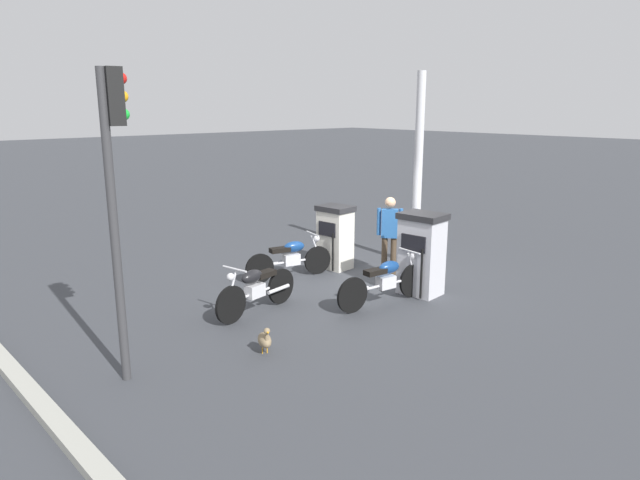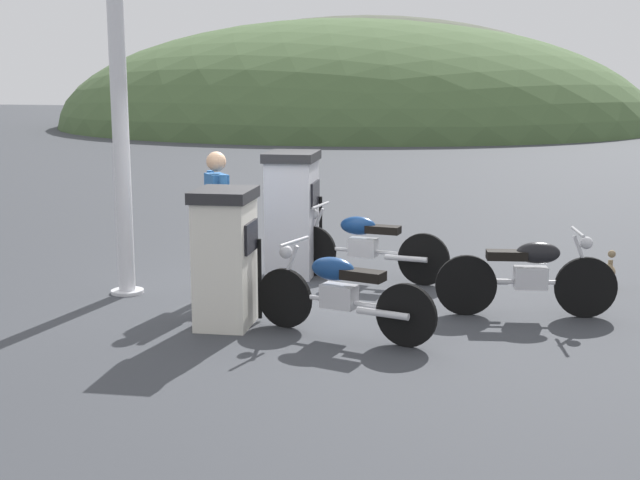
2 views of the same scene
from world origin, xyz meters
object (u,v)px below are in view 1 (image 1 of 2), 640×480
(roadside_traffic_light, at_px, (115,176))
(wandering_duck, at_px, (265,340))
(motorcycle_extra, at_px, (256,288))
(fuel_pump_far, at_px, (421,253))
(motorcycle_near_pump, at_px, (291,257))
(attendant_person, at_px, (390,230))
(fuel_pump_near, at_px, (335,237))
(motorcycle_far_pump, at_px, (385,280))
(canopy_support_pole, at_px, (418,174))

(roadside_traffic_light, bearing_deg, wandering_duck, 161.55)
(motorcycle_extra, distance_m, wandering_duck, 1.77)
(wandering_duck, xyz_separation_m, roadside_traffic_light, (1.85, -0.62, 2.59))
(fuel_pump_far, distance_m, motorcycle_near_pump, 2.88)
(attendant_person, xyz_separation_m, wandering_duck, (4.57, 1.51, -0.79))
(fuel_pump_near, height_order, motorcycle_extra, fuel_pump_near)
(attendant_person, relative_size, roadside_traffic_light, 0.42)
(attendant_person, bearing_deg, fuel_pump_near, -65.10)
(motorcycle_extra, bearing_deg, motorcycle_near_pump, -145.50)
(attendant_person, height_order, roadside_traffic_light, roadside_traffic_light)
(wandering_duck, bearing_deg, motorcycle_far_pump, -175.11)
(motorcycle_extra, bearing_deg, fuel_pump_far, 157.29)
(motorcycle_far_pump, distance_m, motorcycle_extra, 2.45)
(fuel_pump_near, xyz_separation_m, motorcycle_extra, (3.11, 1.19, -0.26))
(fuel_pump_near, relative_size, wandering_duck, 3.08)
(fuel_pump_near, xyz_separation_m, wandering_duck, (4.03, 2.68, -0.52))
(wandering_duck, relative_size, roadside_traffic_light, 0.11)
(wandering_duck, xyz_separation_m, canopy_support_pole, (-5.71, -1.68, 1.92))
(motorcycle_near_pump, height_order, roadside_traffic_light, roadside_traffic_light)
(fuel_pump_far, xyz_separation_m, attendant_person, (-0.54, -1.32, 0.18))
(motorcycle_near_pump, height_order, motorcycle_extra, motorcycle_extra)
(attendant_person, relative_size, wandering_duck, 3.67)
(roadside_traffic_light, bearing_deg, attendant_person, -172.08)
(roadside_traffic_light, bearing_deg, motorcycle_far_pump, 175.81)
(motorcycle_extra, height_order, attendant_person, attendant_person)
(motorcycle_near_pump, distance_m, roadside_traffic_light, 5.60)
(wandering_duck, distance_m, canopy_support_pole, 6.26)
(motorcycle_far_pump, distance_m, wandering_duck, 3.06)
(fuel_pump_far, relative_size, motorcycle_far_pump, 0.75)
(fuel_pump_far, distance_m, canopy_support_pole, 2.60)
(fuel_pump_near, height_order, motorcycle_far_pump, fuel_pump_near)
(canopy_support_pole, bearing_deg, motorcycle_extra, 2.23)
(canopy_support_pole, bearing_deg, motorcycle_far_pump, 28.00)
(fuel_pump_near, relative_size, motorcycle_far_pump, 0.67)
(motorcycle_far_pump, relative_size, motorcycle_extra, 1.12)
(fuel_pump_near, height_order, fuel_pump_far, fuel_pump_far)
(fuel_pump_far, height_order, motorcycle_extra, fuel_pump_far)
(fuel_pump_far, bearing_deg, motorcycle_near_pump, -63.70)
(motorcycle_extra, height_order, canopy_support_pole, canopy_support_pole)
(motorcycle_far_pump, bearing_deg, canopy_support_pole, -152.00)
(fuel_pump_near, height_order, wandering_duck, fuel_pump_near)
(fuel_pump_far, relative_size, wandering_duck, 3.45)
(fuel_pump_far, distance_m, wandering_duck, 4.08)
(fuel_pump_far, bearing_deg, roadside_traffic_light, -4.12)
(fuel_pump_near, bearing_deg, wandering_duck, 33.68)
(canopy_support_pole, bearing_deg, motorcycle_near_pump, -20.07)
(motorcycle_near_pump, xyz_separation_m, roadside_traffic_light, (4.61, 2.14, 2.35))
(fuel_pump_near, bearing_deg, canopy_support_pole, 149.25)
(motorcycle_extra, xyz_separation_m, attendant_person, (-3.65, -0.02, 0.53))
(fuel_pump_near, distance_m, motorcycle_near_pump, 1.30)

